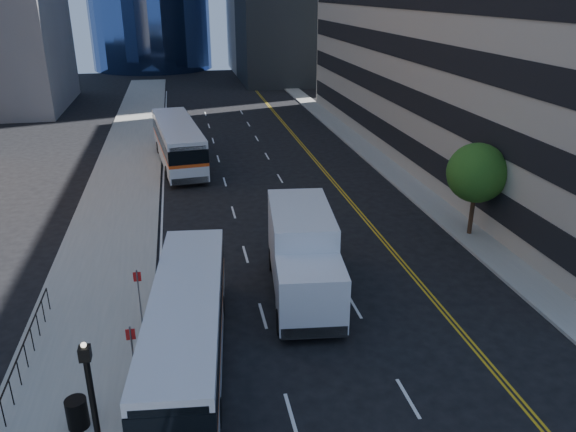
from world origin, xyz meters
The scene contains 9 objects.
ground centered at (0.00, 0.00, 0.00)m, with size 160.00×160.00×0.00m, color black.
sidewalk_west centered at (-10.50, 25.00, 0.07)m, with size 5.00×90.00×0.15m, color gray.
sidewalk_east centered at (9.00, 25.00, 0.07)m, with size 2.00×90.00×0.15m, color gray.
street_tree centered at (9.00, 8.00, 3.64)m, with size 3.20×3.20×5.10m.
lamp_post centered at (-9.00, -6.00, 2.72)m, with size 0.28×0.28×4.56m.
bus_front centered at (-6.60, -0.58, 1.57)m, with size 3.55×11.32×2.87m.
bus_rear centered at (-6.60, 25.14, 1.77)m, with size 4.07×12.79×3.24m.
box_truck centered at (-1.47, 3.44, 1.96)m, with size 3.48×8.00×3.71m.
trash_can centered at (-10.07, -3.40, 0.64)m, with size 0.66×0.66×0.99m, color black.
Camera 1 is at (-6.34, -18.06, 12.70)m, focal length 35.00 mm.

